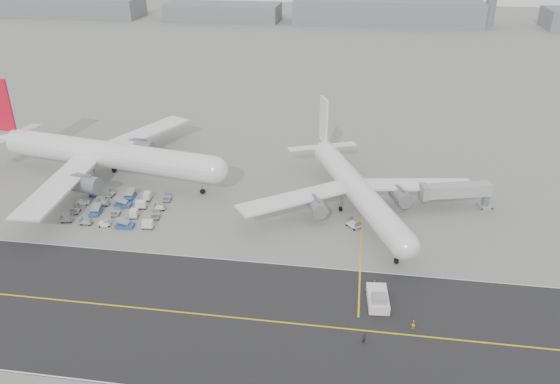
# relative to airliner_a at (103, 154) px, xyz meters

# --- Properties ---
(ground) EXTENTS (700.00, 700.00, 0.00)m
(ground) POSITION_rel_airliner_a_xyz_m (31.38, -27.92, -6.40)
(ground) COLOR gray
(ground) RESTS_ON ground
(taxiway) EXTENTS (220.00, 59.00, 0.03)m
(taxiway) POSITION_rel_airliner_a_xyz_m (36.40, -45.90, -6.39)
(taxiway) COLOR #272629
(taxiway) RESTS_ON ground
(horizon_buildings) EXTENTS (520.00, 28.00, 28.00)m
(horizon_buildings) POSITION_rel_airliner_a_xyz_m (61.38, 232.08, -6.40)
(horizon_buildings) COLOR slate
(horizon_buildings) RESTS_ON ground
(airliner_a) EXTENTS (64.01, 62.79, 22.25)m
(airliner_a) POSITION_rel_airliner_a_xyz_m (0.00, 0.00, 0.00)
(airliner_a) COLOR white
(airliner_a) RESTS_ON ground
(airliner_b) EXTENTS (49.20, 50.26, 18.27)m
(airliner_b) POSITION_rel_airliner_a_xyz_m (59.71, -7.21, -1.13)
(airliner_b) COLOR white
(airliner_b) RESTS_ON ground
(pushback_tug) EXTENTS (3.80, 9.00, 2.55)m
(pushback_tug) POSITION_rel_airliner_a_xyz_m (64.37, -39.03, -5.35)
(pushback_tug) COLOR silver
(pushback_tug) RESTS_ON ground
(jet_bridge) EXTENTS (16.27, 7.11, 6.09)m
(jet_bridge) POSITION_rel_airliner_a_xyz_m (81.09, -3.53, -2.15)
(jet_bridge) COLOR gray
(jet_bridge) RESTS_ON ground
(gse_cluster) EXTENTS (26.85, 22.35, 1.82)m
(gse_cluster) POSITION_rel_airliner_a_xyz_m (9.59, -15.24, -6.40)
(gse_cluster) COLOR gray
(gse_cluster) RESTS_ON ground
(stray_dolly) EXTENTS (3.31, 3.33, 1.79)m
(stray_dolly) POSITION_rel_airliner_a_xyz_m (59.69, -14.65, -6.40)
(stray_dolly) COLOR silver
(stray_dolly) RESTS_ON ground
(ground_crew_a) EXTENTS (0.73, 0.62, 1.69)m
(ground_crew_a) POSITION_rel_airliner_a_xyz_m (62.26, -48.76, -5.56)
(ground_crew_a) COLOR black
(ground_crew_a) RESTS_ON ground
(ground_crew_b) EXTENTS (0.89, 0.77, 1.59)m
(ground_crew_b) POSITION_rel_airliner_a_xyz_m (69.61, -44.37, -5.61)
(ground_crew_b) COLOR yellow
(ground_crew_b) RESTS_ON ground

